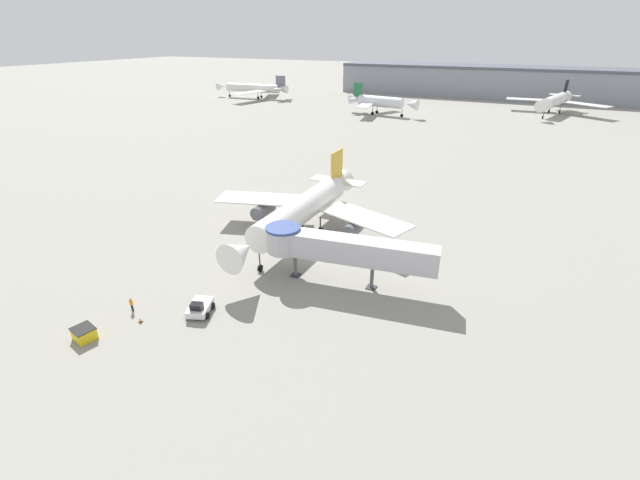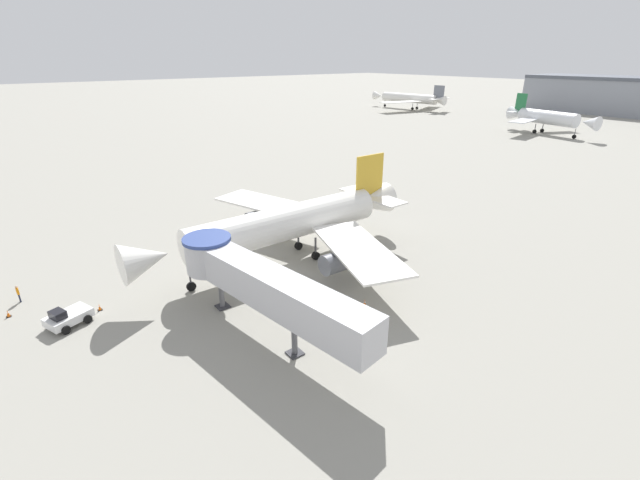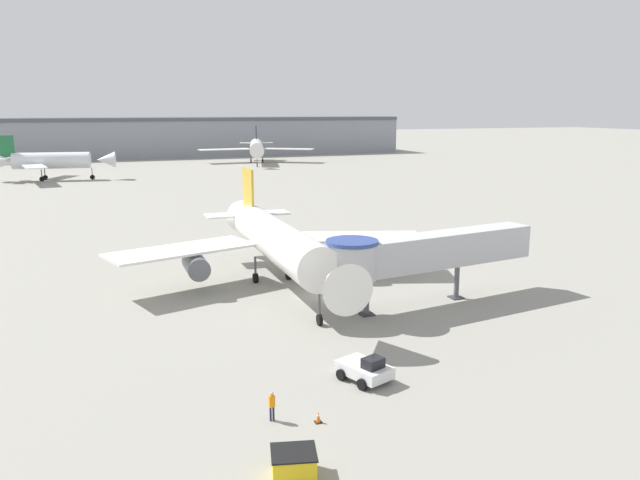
# 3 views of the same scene
# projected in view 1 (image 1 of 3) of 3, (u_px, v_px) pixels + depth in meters

# --- Properties ---
(ground_plane) EXTENTS (800.00, 800.00, 0.00)m
(ground_plane) POSITION_uv_depth(u_px,v_px,m) (308.00, 252.00, 57.74)
(ground_plane) COLOR gray
(main_airplane) EXTENTS (31.11, 31.23, 10.01)m
(main_airplane) POSITION_uv_depth(u_px,v_px,m) (304.00, 209.00, 60.29)
(main_airplane) COLOR white
(main_airplane) RESTS_ON ground_plane
(jet_bridge) EXTENTS (20.02, 5.84, 6.29)m
(jet_bridge) POSITION_uv_depth(u_px,v_px,m) (337.00, 248.00, 48.66)
(jet_bridge) COLOR #B7B7BC
(jet_bridge) RESTS_ON ground_plane
(pushback_tug_white) EXTENTS (3.10, 3.78, 1.67)m
(pushback_tug_white) POSITION_uv_depth(u_px,v_px,m) (200.00, 307.00, 44.71)
(pushback_tug_white) COLOR silver
(pushback_tug_white) RESTS_ON ground_plane
(service_container_yellow) EXTENTS (2.43, 2.26, 1.24)m
(service_container_yellow) POSITION_uv_depth(u_px,v_px,m) (84.00, 333.00, 41.03)
(service_container_yellow) COLOR yellow
(service_container_yellow) RESTS_ON ground_plane
(traffic_cone_near_nose) EXTENTS (0.37, 0.37, 0.62)m
(traffic_cone_near_nose) POSITION_uv_depth(u_px,v_px,m) (209.00, 297.00, 47.28)
(traffic_cone_near_nose) COLOR black
(traffic_cone_near_nose) RESTS_ON ground_plane
(traffic_cone_apron_front) EXTENTS (0.38, 0.38, 0.63)m
(traffic_cone_apron_front) POSITION_uv_depth(u_px,v_px,m) (140.00, 320.00, 43.53)
(traffic_cone_apron_front) COLOR black
(traffic_cone_apron_front) RESTS_ON ground_plane
(traffic_cone_starboard_wing) EXTENTS (0.43, 0.43, 0.71)m
(traffic_cone_starboard_wing) POSITION_uv_depth(u_px,v_px,m) (382.00, 252.00, 56.99)
(traffic_cone_starboard_wing) COLOR black
(traffic_cone_starboard_wing) RESTS_ON ground_plane
(ground_crew_marshaller) EXTENTS (0.33, 0.22, 1.63)m
(ground_crew_marshaller) POSITION_uv_depth(u_px,v_px,m) (131.00, 304.00, 44.98)
(ground_crew_marshaller) COLOR #1E2338
(ground_crew_marshaller) RESTS_ON ground_plane
(background_jet_black_tail) EXTENTS (34.58, 33.29, 10.92)m
(background_jet_black_tail) POSITION_uv_depth(u_px,v_px,m) (555.00, 101.00, 153.21)
(background_jet_black_tail) COLOR white
(background_jet_black_tail) RESTS_ON ground_plane
(background_jet_green_tail) EXTENTS (26.73, 26.29, 10.37)m
(background_jet_green_tail) POSITION_uv_depth(u_px,v_px,m) (379.00, 101.00, 152.58)
(background_jet_green_tail) COLOR silver
(background_jet_green_tail) RESTS_ON ground_plane
(background_jet_gray_tail) EXTENTS (34.88, 37.99, 9.91)m
(background_jet_gray_tail) POSITION_uv_depth(u_px,v_px,m) (255.00, 88.00, 191.31)
(background_jet_gray_tail) COLOR white
(background_jet_gray_tail) RESTS_ON ground_plane
(terminal_building) EXTENTS (156.24, 25.02, 13.35)m
(terminal_building) POSITION_uv_depth(u_px,v_px,m) (515.00, 82.00, 191.11)
(terminal_building) COLOR gray
(terminal_building) RESTS_ON ground_plane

